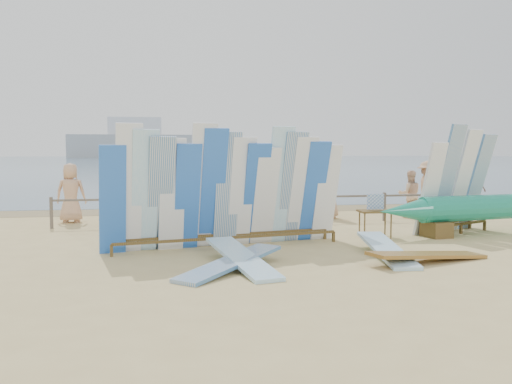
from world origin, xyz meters
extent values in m
plane|color=tan|center=(0.00, 0.00, 0.00)|extent=(160.00, 160.00, 0.00)
cube|color=#45627B|center=(0.00, 128.00, 0.00)|extent=(320.00, 240.00, 0.02)
cube|color=olive|center=(0.00, 7.20, 0.00)|extent=(40.00, 2.60, 0.01)
cube|color=#999EA3|center=(-12.00, 180.00, 4.02)|extent=(45.00, 8.00, 8.00)
cube|color=silver|center=(-12.00, 180.00, 11.02)|extent=(18.00, 6.00, 6.00)
cube|color=#65594C|center=(0.00, 3.00, 0.80)|extent=(12.00, 0.06, 0.06)
cube|color=#65594C|center=(-6.00, 3.00, 0.45)|extent=(0.08, 0.08, 0.90)
cube|color=#65594C|center=(-4.00, 3.00, 0.45)|extent=(0.08, 0.08, 0.90)
cube|color=#65594C|center=(-2.00, 3.00, 0.45)|extent=(0.08, 0.08, 0.90)
cube|color=#65594C|center=(0.00, 3.00, 0.45)|extent=(0.08, 0.08, 0.90)
cube|color=#65594C|center=(2.00, 3.00, 0.45)|extent=(0.08, 0.08, 0.90)
cube|color=#65594C|center=(4.00, 3.00, 0.45)|extent=(0.08, 0.08, 0.90)
cube|color=#65594C|center=(6.00, 3.00, 0.45)|extent=(0.08, 0.08, 0.90)
cube|color=brown|center=(-1.38, -1.04, 0.25)|extent=(5.14, 1.05, 0.06)
cube|color=brown|center=(-1.46, -0.61, 0.25)|extent=(5.14, 1.05, 0.06)
cube|color=blue|center=(-3.93, -1.31, 1.16)|extent=(0.64, 0.60, 2.32)
cube|color=white|center=(-3.59, -1.24, 1.39)|extent=(0.67, 0.74, 2.78)
cube|color=#92CBEA|center=(-3.26, -1.18, 1.33)|extent=(0.68, 0.83, 2.65)
cube|color=silver|center=(-2.93, -1.11, 1.25)|extent=(0.71, 0.96, 2.51)
cube|color=white|center=(-2.68, -1.07, 1.24)|extent=(0.65, 0.63, 2.48)
cube|color=blue|center=(-2.35, -1.00, 1.18)|extent=(0.66, 0.71, 2.36)
cube|color=white|center=(-2.02, -0.94, 1.40)|extent=(0.69, 0.86, 2.81)
cube|color=blue|center=(-1.77, -0.89, 1.35)|extent=(0.69, 0.86, 2.70)
cube|color=silver|center=(-1.43, -0.82, 1.31)|extent=(0.66, 0.70, 2.63)
cube|color=white|center=(-1.10, -0.76, 1.26)|extent=(0.66, 0.73, 2.51)
cube|color=blue|center=(-0.77, -0.70, 1.19)|extent=(0.69, 0.87, 2.37)
cube|color=white|center=(-0.52, -0.65, 1.14)|extent=(0.68, 0.81, 2.28)
cube|color=#92CBEA|center=(-0.19, -0.58, 1.38)|extent=(0.68, 0.81, 2.76)
cube|color=silver|center=(0.14, -0.52, 1.32)|extent=(0.69, 0.85, 2.65)
cube|color=white|center=(0.39, -0.47, 1.27)|extent=(0.69, 0.87, 2.53)
cube|color=blue|center=(0.72, -0.41, 1.21)|extent=(0.69, 0.86, 2.43)
cube|color=white|center=(1.06, -0.34, 1.18)|extent=(0.67, 0.74, 2.35)
cube|color=brown|center=(4.94, 0.13, 0.26)|extent=(1.96, 0.92, 0.06)
cube|color=brown|center=(4.75, 0.55, 0.26)|extent=(1.96, 0.92, 0.06)
cube|color=white|center=(3.94, -0.06, 1.21)|extent=(0.79, 0.81, 2.42)
cube|color=silver|center=(4.54, 0.21, 1.45)|extent=(0.85, 0.96, 2.89)
cube|color=white|center=(5.14, 0.48, 1.39)|extent=(0.86, 0.98, 2.78)
cube|color=silver|center=(5.75, 0.74, 1.33)|extent=(0.87, 0.99, 2.66)
cube|color=brown|center=(4.00, -0.30, 0.20)|extent=(0.66, 0.75, 0.40)
cylinder|color=#1A9273|center=(5.98, 0.03, 0.71)|extent=(4.95, 1.46, 0.67)
cone|color=#1A9273|center=(3.01, -0.46, 0.71)|extent=(1.42, 0.83, 0.62)
cube|color=brown|center=(2.45, -0.03, 0.67)|extent=(0.87, 0.64, 0.05)
cube|color=white|center=(2.45, -0.03, 0.91)|extent=(0.44, 0.06, 0.39)
cube|color=#92CBEA|center=(-1.43, -3.03, 0.00)|extent=(1.15, 2.75, 0.38)
cube|color=silver|center=(-1.67, -3.26, 0.00)|extent=(2.25, 2.35, 0.29)
cube|color=#92CBEA|center=(1.68, -2.54, 0.00)|extent=(0.84, 2.74, 0.33)
cube|color=olive|center=(2.28, -3.18, 0.00)|extent=(2.74, 1.30, 0.29)
cube|color=#BB1431|center=(-0.16, 3.87, 0.33)|extent=(0.66, 0.62, 0.05)
cube|color=#BB1431|center=(-0.11, 4.11, 0.61)|extent=(0.58, 0.28, 0.56)
cube|color=#BB1431|center=(1.24, 3.67, 0.31)|extent=(0.68, 0.65, 0.05)
cube|color=#BB1431|center=(1.15, 3.89, 0.58)|extent=(0.56, 0.35, 0.53)
cube|color=#BB1431|center=(1.23, 3.85, 0.60)|extent=(0.77, 0.94, 0.60)
cube|color=#BB1431|center=(1.10, 4.15, 0.98)|extent=(0.52, 0.36, 0.38)
imported|color=tan|center=(2.48, 3.88, 0.86)|extent=(0.91, 0.84, 1.72)
imported|color=beige|center=(5.14, 3.60, 0.78)|extent=(0.82, 0.52, 1.57)
imported|color=#8C6042|center=(1.72, 5.85, 0.95)|extent=(0.40, 0.70, 1.89)
imported|color=#8C6042|center=(8.12, 4.80, 0.79)|extent=(0.91, 0.96, 1.58)
imported|color=tan|center=(-1.16, 4.97, 0.81)|extent=(1.10, 0.97, 1.62)
imported|color=beige|center=(-3.75, 3.60, 0.93)|extent=(0.99, 0.69, 1.85)
imported|color=#8C6042|center=(-2.34, 4.82, 0.90)|extent=(0.63, 0.75, 1.81)
imported|color=tan|center=(-5.67, 4.30, 0.92)|extent=(0.91, 0.47, 1.83)
imported|color=tan|center=(6.21, 4.48, 0.93)|extent=(0.97, 1.30, 1.87)
imported|color=#8C6042|center=(-1.23, 4.72, 0.86)|extent=(0.88, 1.10, 1.73)
imported|color=beige|center=(-0.02, 5.54, 0.91)|extent=(1.76, 1.21, 1.82)
camera|label=1|loc=(-2.88, -13.02, 2.18)|focal=38.00mm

